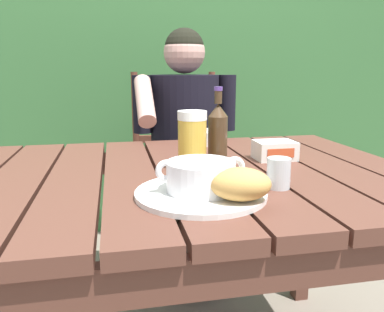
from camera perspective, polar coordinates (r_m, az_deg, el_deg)
dining_table at (r=1.12m, az=-1.34°, el=-6.57°), size 1.32×0.94×0.75m
hedge_backdrop at (r=2.74m, az=-10.76°, el=10.03°), size 3.54×0.90×1.74m
chair_near_diner at (r=2.06m, az=-1.88°, el=-2.53°), size 0.46×0.48×1.01m
person_eating at (r=1.81m, az=-0.94°, el=2.63°), size 0.48×0.47×1.21m
serving_plate at (r=0.88m, az=1.33°, el=-5.50°), size 0.30×0.30×0.01m
soup_bowl at (r=0.87m, az=1.34°, el=-2.88°), size 0.20×0.15×0.08m
bread_roll at (r=0.81m, az=7.12°, el=-4.13°), size 0.15×0.13×0.07m
beer_glass at (r=1.09m, az=0.03°, el=2.32°), size 0.08×0.08×0.17m
beer_bottle at (r=1.16m, az=3.82°, el=3.51°), size 0.06×0.06×0.23m
water_glass_small at (r=0.95m, az=12.64°, el=-2.46°), size 0.06×0.06×0.07m
butter_tub at (r=1.25m, az=12.09°, el=0.84°), size 0.12×0.10×0.06m
table_knife at (r=1.01m, az=8.64°, el=-3.36°), size 0.16×0.06×0.01m
diner_bowl at (r=1.48m, az=1.56°, el=2.81°), size 0.13×0.13×0.05m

